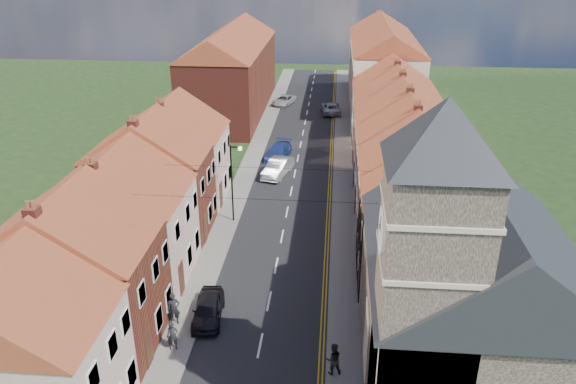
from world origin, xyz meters
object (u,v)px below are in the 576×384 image
Objects in this scene: church at (466,290)px; car_far at (278,151)px; pedestrian_left at (173,336)px; pedestrian_left_b at (174,309)px; lamppost at (233,179)px; car_mid at (278,167)px; car_distant at (284,100)px; car_distant_b at (331,108)px; car_near at (208,309)px; pedestrian_right at (333,359)px.

church reaches higher than car_far.
pedestrian_left is 2.16m from pedestrian_left_b.
pedestrian_left is at bearing -92.36° from lamppost.
pedestrian_left is at bearing -81.99° from car_mid.
lamppost is at bearing -88.82° from car_mid.
pedestrian_left_b is (-3.43, -22.15, 0.32)m from car_mid.
car_far is at bearing 82.33° from lamppost.
lamppost is 1.36× the size of car_distant.
pedestrian_left_b is at bearing -83.93° from car_mid.
car_distant is at bearing -33.07° from car_distant_b.
car_near is 45.23m from car_distant.
car_near is 2.41× the size of pedestrian_left.
car_near reaches higher than car_far.
car_far is 26.84m from pedestrian_left_b.
car_far is at bearing -67.22° from car_distant.
car_distant is 2.30× the size of pedestrian_left_b.
pedestrian_left_b is (-1.73, -0.72, 0.41)m from car_near.
pedestrian_right is at bearing -68.25° from car_far.
pedestrian_left_b reaches higher than pedestrian_right.
car_mid is at bearing 72.65° from car_distant_b.
pedestrian_left is at bearing 75.57° from car_distant_b.
pedestrian_left reaches higher than car_far.
car_near is 25.98m from car_far.
lamppost reaches higher than car_far.
car_distant is at bearing -94.05° from pedestrian_right.
lamppost reaches higher than pedestrian_left_b.
church reaches higher than pedestrian_left_b.
church is at bearing -25.28° from car_near.
church is 3.15× the size of car_distant_b.
car_distant_b reaches higher than car_far.
church reaches higher than car_distant_b.
church is 3.87× the size of car_near.
car_near is at bearing -87.07° from lamppost.
car_distant is 45.98m from pedestrian_left_b.
church is at bearing 92.74° from car_distant_b.
car_far is (1.27, 25.95, -0.01)m from car_near.
car_distant is 2.57× the size of pedestrian_right.
car_near is 0.89× the size of car_distant.
car_mid is at bearing 76.30° from lamppost.
car_far is 1.04× the size of car_distant.
car_distant_b is at bearing -9.00° from car_distant.
pedestrian_left_b is (-1.12, -12.67, -2.46)m from lamppost.
car_near is 8.04m from pedestrian_right.
church is 9.33× the size of pedestrian_left.
car_mid is (-10.86, 26.16, -5.12)m from church.
car_far is at bearing 67.93° from car_distant_b.
pedestrian_left reaches higher than car_near.
lamppost is at bearing 66.10° from pedestrian_left_b.
pedestrian_left is (-2.49, -28.77, 0.27)m from car_far.
car_near is at bearing -79.66° from car_mid.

